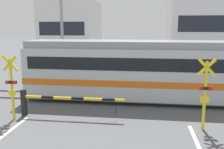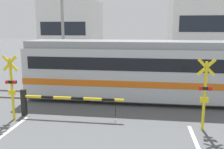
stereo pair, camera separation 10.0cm
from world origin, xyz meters
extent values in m
cube|color=#6B6051|center=(0.00, 9.77, 0.04)|extent=(50.00, 0.10, 0.08)
cube|color=#6B6051|center=(0.00, 11.20, 0.04)|extent=(50.00, 0.10, 0.08)
cube|color=#B7BCC1|center=(4.10, 10.49, 1.55)|extent=(17.68, 2.63, 2.64)
cube|color=gray|center=(4.10, 10.49, 3.05)|extent=(17.51, 2.31, 0.36)
cube|color=orange|center=(4.10, 10.49, 1.15)|extent=(17.70, 2.68, 0.32)
cube|color=black|center=(4.10, 10.49, 2.14)|extent=(16.98, 2.67, 0.64)
cube|color=black|center=(-4.75, 10.49, 2.14)|extent=(0.03, 1.84, 0.80)
cylinder|color=black|center=(-1.38, 9.77, 0.38)|extent=(0.76, 0.12, 0.76)
cylinder|color=black|center=(-1.38, 11.20, 0.38)|extent=(0.76, 0.12, 0.76)
cube|color=black|center=(-3.74, 7.28, 0.60)|extent=(0.20, 0.20, 1.20)
cube|color=yellow|center=(-1.46, 7.28, 0.89)|extent=(4.54, 0.09, 0.09)
cube|color=black|center=(-2.60, 7.28, 0.89)|extent=(0.55, 0.10, 0.10)
cube|color=black|center=(-1.24, 7.28, 0.89)|extent=(0.55, 0.10, 0.10)
cube|color=black|center=(0.13, 7.28, 0.89)|extent=(0.55, 0.10, 0.10)
cylinder|color=black|center=(0.44, 7.28, 0.49)|extent=(0.02, 0.02, 0.71)
cube|color=black|center=(3.74, 13.17, 0.60)|extent=(0.20, 0.20, 1.20)
cube|color=yellow|center=(1.46, 13.17, 0.89)|extent=(4.54, 0.09, 0.09)
cube|color=black|center=(2.60, 13.17, 0.89)|extent=(0.55, 0.10, 0.10)
cube|color=black|center=(1.24, 13.17, 0.89)|extent=(0.55, 0.10, 0.10)
cube|color=black|center=(-0.13, 13.17, 0.89)|extent=(0.55, 0.10, 0.10)
cylinder|color=black|center=(-0.44, 13.17, 0.49)|extent=(0.02, 0.02, 0.71)
cylinder|color=yellow|center=(-3.94, 6.72, 1.34)|extent=(0.11, 0.11, 2.68)
cube|color=yellow|center=(-3.94, 6.72, 2.47)|extent=(0.68, 0.04, 0.68)
cube|color=yellow|center=(-3.94, 6.72, 2.47)|extent=(0.68, 0.04, 0.68)
cube|color=black|center=(-3.94, 6.72, 1.66)|extent=(0.44, 0.12, 0.12)
cylinder|color=red|center=(-4.11, 6.65, 1.66)|extent=(0.15, 0.03, 0.15)
cylinder|color=red|center=(-3.77, 6.65, 1.66)|extent=(0.15, 0.03, 0.15)
cube|color=yellow|center=(-3.94, 6.70, 1.21)|extent=(0.32, 0.03, 0.20)
cylinder|color=yellow|center=(3.94, 6.72, 1.34)|extent=(0.11, 0.11, 2.68)
cube|color=yellow|center=(3.94, 6.72, 2.47)|extent=(0.68, 0.04, 0.68)
cube|color=yellow|center=(3.94, 6.72, 2.47)|extent=(0.68, 0.04, 0.68)
cube|color=black|center=(3.94, 6.72, 1.66)|extent=(0.44, 0.12, 0.12)
cylinder|color=red|center=(3.77, 6.65, 1.66)|extent=(0.15, 0.03, 0.15)
cylinder|color=red|center=(4.11, 6.65, 1.66)|extent=(0.15, 0.03, 0.15)
cube|color=yellow|center=(3.94, 6.70, 1.21)|extent=(0.32, 0.03, 0.20)
cylinder|color=#23232D|center=(1.11, 16.69, 0.39)|extent=(0.13, 0.13, 0.78)
cylinder|color=#23232D|center=(1.25, 16.69, 0.39)|extent=(0.13, 0.13, 0.78)
cube|color=#B7B7BC|center=(1.18, 16.69, 1.09)|extent=(0.38, 0.22, 0.62)
sphere|color=tan|center=(1.18, 16.69, 1.52)|extent=(0.21, 0.21, 0.21)
cube|color=white|center=(-6.94, 25.87, 3.45)|extent=(5.71, 7.41, 6.89)
cube|color=#1E232D|center=(-6.94, 22.15, 3.79)|extent=(4.80, 0.03, 1.38)
cube|color=white|center=(7.81, 25.87, 3.87)|extent=(7.44, 7.41, 7.73)
cube|color=#1E232D|center=(7.81, 22.15, 4.25)|extent=(6.25, 0.03, 1.55)
cylinder|color=gray|center=(-4.69, 15.67, 3.35)|extent=(0.22, 0.22, 6.70)
camera|label=1|loc=(1.63, -2.88, 3.95)|focal=40.00mm
camera|label=2|loc=(1.73, -2.87, 3.95)|focal=40.00mm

